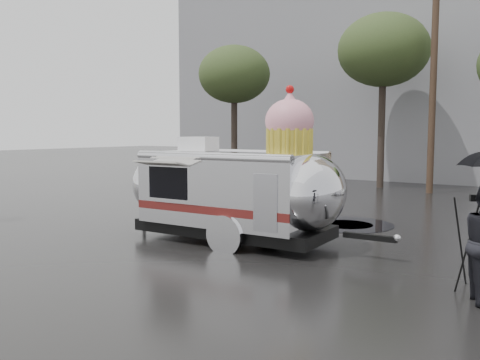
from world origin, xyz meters
The scene contains 9 objects.
ground centered at (0.00, 0.00, 0.00)m, with size 120.00×120.00×0.00m, color black.
puddles centered at (0.54, 4.06, 0.01)m, with size 6.78×4.85×0.01m.
grey_building centered at (-4.00, 24.00, 6.50)m, with size 22.00×12.00×13.00m, color slate.
utility_pole centered at (2.50, 14.00, 4.62)m, with size 1.60×0.28×9.00m.
tree_left centered at (-7.00, 13.00, 5.48)m, with size 3.64×3.64×6.95m.
tree_mid centered at (0.00, 15.00, 6.34)m, with size 4.20×4.20×8.03m.
barricade_row centered at (-5.55, 9.96, 0.52)m, with size 4.30×0.80×1.00m.
airstream_trailer centered at (1.09, 1.44, 1.31)m, with size 6.91×2.76×3.72m.
tripod centered at (6.46, 0.55, 0.97)m, with size 0.66×0.61×1.61m.
Camera 1 is at (7.91, -8.45, 2.63)m, focal length 38.00 mm.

